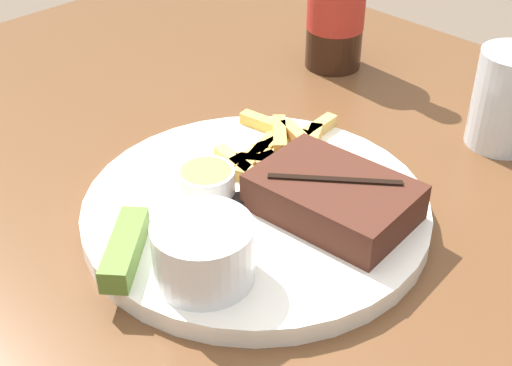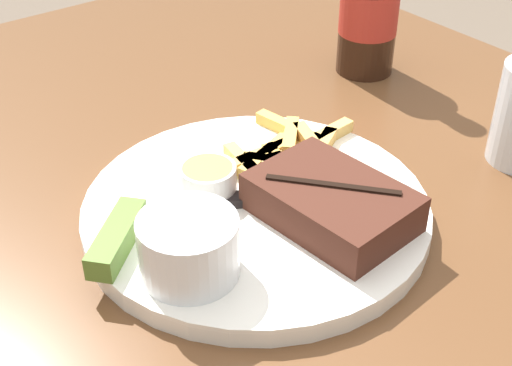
{
  "view_description": "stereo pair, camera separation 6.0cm",
  "coord_description": "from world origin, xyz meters",
  "px_view_note": "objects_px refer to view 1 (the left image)",
  "views": [
    {
      "loc": [
        0.35,
        -0.35,
        1.13
      ],
      "look_at": [
        0.0,
        0.0,
        0.79
      ],
      "focal_mm": 50.0,
      "sensor_mm": 36.0,
      "label": 1
    },
    {
      "loc": [
        0.39,
        -0.3,
        1.13
      ],
      "look_at": [
        0.0,
        0.0,
        0.79
      ],
      "focal_mm": 50.0,
      "sensor_mm": 36.0,
      "label": 2
    }
  ],
  "objects_px": {
    "steak_portion": "(334,197)",
    "dipping_sauce_cup": "(206,183)",
    "fork_utensil": "(238,152)",
    "dinner_plate": "(256,210)",
    "knife_utensil": "(299,195)",
    "drinking_glass": "(508,99)",
    "beer_bottle": "(336,4)",
    "pickle_spear": "(125,249)",
    "coleslaw_cup": "(203,248)"
  },
  "relations": [
    {
      "from": "coleslaw_cup",
      "to": "dipping_sauce_cup",
      "type": "height_order",
      "value": "coleslaw_cup"
    },
    {
      "from": "dinner_plate",
      "to": "beer_bottle",
      "type": "height_order",
      "value": "beer_bottle"
    },
    {
      "from": "beer_bottle",
      "to": "pickle_spear",
      "type": "bearing_deg",
      "value": -71.81
    },
    {
      "from": "fork_utensil",
      "to": "beer_bottle",
      "type": "distance_m",
      "value": 0.26
    },
    {
      "from": "pickle_spear",
      "to": "fork_utensil",
      "type": "xyz_separation_m",
      "value": [
        -0.05,
        0.17,
        -0.01
      ]
    },
    {
      "from": "fork_utensil",
      "to": "knife_utensil",
      "type": "relative_size",
      "value": 0.79
    },
    {
      "from": "steak_portion",
      "to": "drinking_glass",
      "type": "distance_m",
      "value": 0.23
    },
    {
      "from": "steak_portion",
      "to": "pickle_spear",
      "type": "relative_size",
      "value": 1.8
    },
    {
      "from": "steak_portion",
      "to": "dipping_sauce_cup",
      "type": "relative_size",
      "value": 2.77
    },
    {
      "from": "coleslaw_cup",
      "to": "drinking_glass",
      "type": "xyz_separation_m",
      "value": [
        0.04,
        0.36,
        0.0
      ]
    },
    {
      "from": "steak_portion",
      "to": "fork_utensil",
      "type": "distance_m",
      "value": 0.12
    },
    {
      "from": "dinner_plate",
      "to": "pickle_spear",
      "type": "distance_m",
      "value": 0.13
    },
    {
      "from": "coleslaw_cup",
      "to": "pickle_spear",
      "type": "xyz_separation_m",
      "value": [
        -0.06,
        -0.03,
        -0.02
      ]
    },
    {
      "from": "dipping_sauce_cup",
      "to": "knife_utensil",
      "type": "bearing_deg",
      "value": 45.89
    },
    {
      "from": "knife_utensil",
      "to": "pickle_spear",
      "type": "bearing_deg",
      "value": -164.15
    },
    {
      "from": "dipping_sauce_cup",
      "to": "fork_utensil",
      "type": "bearing_deg",
      "value": 115.67
    },
    {
      "from": "dipping_sauce_cup",
      "to": "knife_utensil",
      "type": "relative_size",
      "value": 0.33
    },
    {
      "from": "dinner_plate",
      "to": "fork_utensil",
      "type": "height_order",
      "value": "fork_utensil"
    },
    {
      "from": "beer_bottle",
      "to": "fork_utensil",
      "type": "bearing_deg",
      "value": -70.48
    },
    {
      "from": "knife_utensil",
      "to": "drinking_glass",
      "type": "bearing_deg",
      "value": 15.31
    },
    {
      "from": "steak_portion",
      "to": "fork_utensil",
      "type": "bearing_deg",
      "value": 176.7
    },
    {
      "from": "steak_portion",
      "to": "fork_utensil",
      "type": "xyz_separation_m",
      "value": [
        -0.12,
        0.01,
        -0.01
      ]
    },
    {
      "from": "coleslaw_cup",
      "to": "dipping_sauce_cup",
      "type": "relative_size",
      "value": 1.54
    },
    {
      "from": "steak_portion",
      "to": "beer_bottle",
      "type": "xyz_separation_m",
      "value": [
        -0.21,
        0.25,
        0.04
      ]
    },
    {
      "from": "steak_portion",
      "to": "dinner_plate",
      "type": "bearing_deg",
      "value": -148.03
    },
    {
      "from": "dipping_sauce_cup",
      "to": "drinking_glass",
      "type": "xyz_separation_m",
      "value": [
        0.12,
        0.29,
        0.02
      ]
    },
    {
      "from": "dipping_sauce_cup",
      "to": "drinking_glass",
      "type": "height_order",
      "value": "drinking_glass"
    },
    {
      "from": "pickle_spear",
      "to": "drinking_glass",
      "type": "xyz_separation_m",
      "value": [
        0.1,
        0.39,
        0.02
      ]
    },
    {
      "from": "steak_portion",
      "to": "drinking_glass",
      "type": "height_order",
      "value": "drinking_glass"
    },
    {
      "from": "pickle_spear",
      "to": "fork_utensil",
      "type": "bearing_deg",
      "value": 106.23
    },
    {
      "from": "coleslaw_cup",
      "to": "beer_bottle",
      "type": "relative_size",
      "value": 0.35
    },
    {
      "from": "steak_portion",
      "to": "knife_utensil",
      "type": "height_order",
      "value": "steak_portion"
    },
    {
      "from": "dinner_plate",
      "to": "pickle_spear",
      "type": "bearing_deg",
      "value": -98.55
    },
    {
      "from": "steak_portion",
      "to": "dipping_sauce_cup",
      "type": "xyz_separation_m",
      "value": [
        -0.09,
        -0.06,
        -0.0
      ]
    },
    {
      "from": "fork_utensil",
      "to": "coleslaw_cup",
      "type": "bearing_deg",
      "value": -19.66
    },
    {
      "from": "steak_portion",
      "to": "drinking_glass",
      "type": "xyz_separation_m",
      "value": [
        0.03,
        0.23,
        0.02
      ]
    },
    {
      "from": "knife_utensil",
      "to": "drinking_glass",
      "type": "relative_size",
      "value": 1.51
    },
    {
      "from": "beer_bottle",
      "to": "drinking_glass",
      "type": "distance_m",
      "value": 0.24
    },
    {
      "from": "drinking_glass",
      "to": "steak_portion",
      "type": "bearing_deg",
      "value": -96.96
    },
    {
      "from": "dipping_sauce_cup",
      "to": "beer_bottle",
      "type": "distance_m",
      "value": 0.34
    },
    {
      "from": "pickle_spear",
      "to": "dinner_plate",
      "type": "bearing_deg",
      "value": 81.45
    },
    {
      "from": "steak_portion",
      "to": "beer_bottle",
      "type": "height_order",
      "value": "beer_bottle"
    },
    {
      "from": "dipping_sauce_cup",
      "to": "knife_utensil",
      "type": "height_order",
      "value": "dipping_sauce_cup"
    },
    {
      "from": "dinner_plate",
      "to": "knife_utensil",
      "type": "relative_size",
      "value": 1.99
    },
    {
      "from": "drinking_glass",
      "to": "coleslaw_cup",
      "type": "bearing_deg",
      "value": -97.07
    },
    {
      "from": "beer_bottle",
      "to": "drinking_glass",
      "type": "height_order",
      "value": "beer_bottle"
    },
    {
      "from": "dinner_plate",
      "to": "fork_utensil",
      "type": "xyz_separation_m",
      "value": [
        -0.07,
        0.04,
        0.01
      ]
    },
    {
      "from": "dinner_plate",
      "to": "knife_utensil",
      "type": "height_order",
      "value": "knife_utensil"
    },
    {
      "from": "pickle_spear",
      "to": "steak_portion",
      "type": "bearing_deg",
      "value": 64.77
    },
    {
      "from": "coleslaw_cup",
      "to": "knife_utensil",
      "type": "distance_m",
      "value": 0.13
    }
  ]
}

